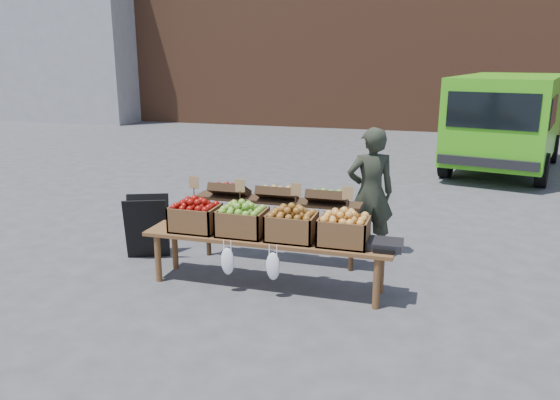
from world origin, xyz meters
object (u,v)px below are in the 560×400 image
(back_table, at_px, (277,222))
(display_bench, at_px, (267,262))
(vendor, at_px, (370,193))
(crate_golden_apples, at_px, (195,218))
(delivery_van, at_px, (506,123))
(chalkboard_sign, at_px, (147,227))
(crate_red_apples, at_px, (292,227))
(crate_green_apples, at_px, (344,231))
(crate_russet_pears, at_px, (242,222))
(weighing_scale, at_px, (385,245))

(back_table, relative_size, display_bench, 0.78)
(vendor, height_order, crate_golden_apples, vendor)
(delivery_van, relative_size, chalkboard_sign, 5.79)
(display_bench, relative_size, crate_red_apples, 5.40)
(vendor, bearing_deg, crate_red_apples, 40.79)
(delivery_van, bearing_deg, back_table, -101.81)
(crate_golden_apples, bearing_deg, crate_green_apples, 0.00)
(back_table, height_order, crate_golden_apples, back_table)
(chalkboard_sign, distance_m, back_table, 1.62)
(delivery_van, distance_m, vendor, 6.60)
(crate_russet_pears, bearing_deg, crate_green_apples, 0.00)
(crate_red_apples, xyz_separation_m, weighing_scale, (0.97, 0.00, -0.10))
(delivery_van, xyz_separation_m, crate_green_apples, (-2.21, -7.52, -0.31))
(vendor, distance_m, chalkboard_sign, 2.78)
(delivery_van, relative_size, crate_red_apples, 9.09)
(delivery_van, distance_m, crate_green_apples, 7.84)
(chalkboard_sign, relative_size, crate_russet_pears, 1.57)
(delivery_van, height_order, vendor, delivery_van)
(crate_red_apples, relative_size, crate_green_apples, 1.00)
(crate_green_apples, relative_size, weighing_scale, 1.47)
(delivery_van, bearing_deg, crate_green_apples, -93.42)
(delivery_van, distance_m, crate_red_apples, 8.01)
(crate_russet_pears, bearing_deg, display_bench, 0.00)
(crate_russet_pears, bearing_deg, crate_red_apples, 0.00)
(chalkboard_sign, xyz_separation_m, crate_green_apples, (2.52, -0.45, 0.32))
(chalkboard_sign, xyz_separation_m, crate_russet_pears, (1.42, -0.45, 0.32))
(crate_russet_pears, bearing_deg, vendor, 46.55)
(crate_red_apples, height_order, crate_green_apples, same)
(vendor, distance_m, display_bench, 1.66)
(chalkboard_sign, height_order, back_table, back_table)
(crate_golden_apples, bearing_deg, weighing_scale, 0.00)
(crate_green_apples, bearing_deg, weighing_scale, 0.00)
(crate_russet_pears, height_order, crate_red_apples, same)
(display_bench, xyz_separation_m, crate_russet_pears, (-0.27, 0.00, 0.42))
(delivery_van, xyz_separation_m, weighing_scale, (-1.78, -7.52, -0.41))
(back_table, height_order, weighing_scale, back_table)
(chalkboard_sign, bearing_deg, delivery_van, 33.87)
(crate_golden_apples, height_order, crate_russet_pears, same)
(weighing_scale, bearing_deg, crate_green_apples, 180.00)
(vendor, distance_m, back_table, 1.20)
(crate_russet_pears, relative_size, weighing_scale, 1.47)
(display_bench, bearing_deg, chalkboard_sign, 165.09)
(vendor, bearing_deg, crate_russet_pears, 24.52)
(chalkboard_sign, xyz_separation_m, back_table, (1.60, 0.27, 0.13))
(delivery_van, relative_size, vendor, 2.80)
(crate_russet_pears, relative_size, crate_red_apples, 1.00)
(back_table, distance_m, crate_green_apples, 1.19)
(weighing_scale, bearing_deg, chalkboard_sign, 171.28)
(delivery_van, distance_m, crate_russet_pears, 8.22)
(chalkboard_sign, bearing_deg, crate_green_apples, -32.48)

